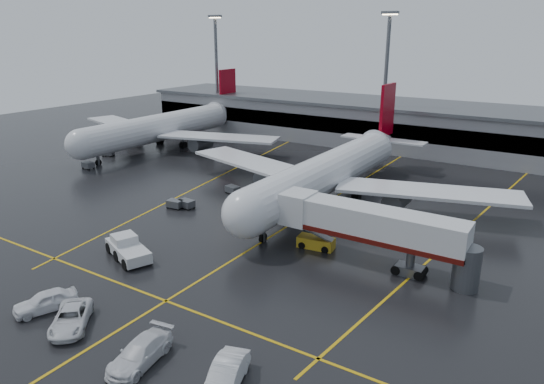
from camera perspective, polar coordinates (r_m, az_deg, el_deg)
The scene contains 22 objects.
ground at distance 60.18m, azimuth 2.64°, elevation -3.45°, with size 220.00×220.00×0.00m, color black.
apron_line_centre at distance 60.17m, azimuth 2.64°, elevation -3.44°, with size 0.25×90.00×0.02m, color gold.
apron_line_stop at distance 44.31m, azimuth -12.09°, elevation -12.15°, with size 60.00×0.25×0.02m, color gold.
apron_line_left at distance 78.77m, azimuth -6.36°, elevation 1.68°, with size 0.25×70.00×0.02m, color gold.
apron_line_right at distance 63.39m, azimuth 21.63°, elevation -3.61°, with size 0.25×70.00×0.02m, color gold.
terminal at distance 102.05m, azimuth 16.38°, elevation 7.29°, with size 122.00×19.00×8.60m.
light_mast_left at distance 116.50m, azimuth -6.40°, elevation 14.17°, with size 3.00×1.20×25.45m.
light_mast_mid at distance 96.70m, azimuth 12.97°, elevation 13.09°, with size 3.00×1.20×25.45m.
main_airliner at distance 67.03m, azimuth 6.84°, elevation 2.49°, with size 48.80×45.60×14.10m.
second_airliner at distance 100.67m, azimuth -12.13°, elevation 7.41°, with size 48.80×45.60×14.10m.
jet_bridge at distance 48.97m, azimuth 11.27°, elevation -3.99°, with size 19.90×3.40×6.05m.
pushback_tractor at distance 52.75m, azimuth -16.28°, elevation -6.30°, with size 6.93×4.78×2.30m.
belt_loader at distance 53.11m, azimuth 5.08°, elevation -5.80°, with size 4.06×2.24×2.46m.
service_van_a at distance 42.64m, azimuth -22.11°, elevation -13.29°, with size 2.52×5.47×1.52m, color white.
service_van_b at distance 37.10m, azimuth -14.93°, elevation -17.43°, with size 2.30×5.66×1.64m, color white.
service_van_c at distance 34.10m, azimuth -5.35°, elevation -20.30°, with size 1.83×5.26×1.73m, color silver.
service_van_d at distance 45.67m, azimuth -24.59°, elevation -11.33°, with size 2.00×4.98×1.70m, color white.
baggage_cart_a at distance 65.49m, azimuth -9.79°, elevation -1.31°, with size 2.14×1.53×1.12m.
baggage_cart_b at distance 65.71m, azimuth -11.09°, elevation -1.32°, with size 2.14×1.53×1.12m.
baggage_cart_c at distance 70.54m, azimuth -4.55°, elevation 0.31°, with size 2.25×1.74×1.12m.
baggage_cart_d at distance 96.76m, azimuth -18.32°, elevation 4.31°, with size 2.36×2.00×1.12m.
baggage_cart_e at distance 88.84m, azimuth -20.40°, elevation 2.93°, with size 2.08×1.42×1.12m.
Camera 1 is at (27.77, -48.67, 21.94)m, focal length 32.74 mm.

